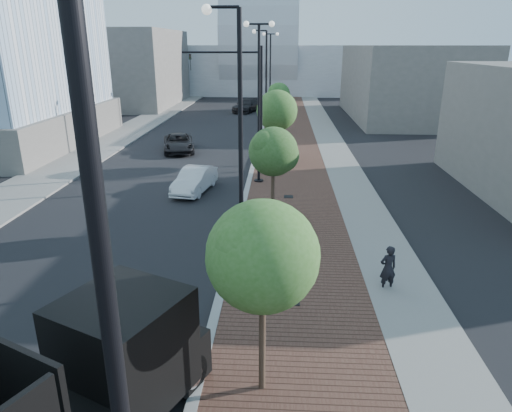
{
  "coord_description": "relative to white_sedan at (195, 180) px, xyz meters",
  "views": [
    {
      "loc": [
        1.97,
        -5.14,
        8.02
      ],
      "look_at": [
        1.0,
        12.0,
        2.0
      ],
      "focal_mm": 32.26,
      "sensor_mm": 36.0,
      "label": 1
    }
  ],
  "objects": [
    {
      "name": "white_sedan",
      "position": [
        0.0,
        0.0,
        0.0
      ],
      "size": [
        2.19,
        4.39,
        1.38
      ],
      "primitive_type": "imported",
      "rotation": [
        0.0,
        0.0,
        -0.18
      ],
      "color": "silver",
      "rests_on": "ground"
    },
    {
      "name": "streetlight_3",
      "position": [
        3.48,
        13.95,
        3.65
      ],
      "size": [
        1.44,
        0.56,
        9.21
      ],
      "color": "black",
      "rests_on": "ground"
    },
    {
      "name": "dark_car_mid",
      "position": [
        -3.21,
        10.43,
        -0.0
      ],
      "size": [
        3.38,
        5.35,
        1.38
      ],
      "primitive_type": "imported",
      "rotation": [
        0.0,
        0.0,
        0.24
      ],
      "color": "black",
      "rests_on": "ground"
    },
    {
      "name": "utility_cover_1",
      "position": [
        5.39,
        -12.05,
        -0.56
      ],
      "size": [
        0.5,
        0.5,
        0.02
      ],
      "primitive_type": "cube",
      "color": "black",
      "rests_on": "sidewalk"
    },
    {
      "name": "commercial_block_nw",
      "position": [
        -17.01,
        39.95,
        4.31
      ],
      "size": [
        14.0,
        20.0,
        10.0
      ],
      "primitive_type": "cube",
      "color": "#65615B",
      "rests_on": "ground"
    },
    {
      "name": "tree_0",
      "position": [
        4.64,
        -16.03,
        2.94
      ],
      "size": [
        2.56,
        2.54,
        4.92
      ],
      "color": "#382619",
      "rests_on": "ground"
    },
    {
      "name": "curb",
      "position": [
        2.99,
        19.95,
        -0.62
      ],
      "size": [
        0.3,
        140.0,
        0.14
      ],
      "primitive_type": "cube",
      "color": "gray",
      "rests_on": "ground"
    },
    {
      "name": "dark_car_far",
      "position": [
        0.44,
        33.71,
        0.1
      ],
      "size": [
        3.77,
        5.88,
        1.58
      ],
      "primitive_type": "imported",
      "rotation": [
        0.0,
        0.0,
        -0.31
      ],
      "color": "black",
      "rests_on": "ground"
    },
    {
      "name": "streetlight_2",
      "position": [
        3.59,
        1.95,
        4.13
      ],
      "size": [
        1.72,
        0.56,
        9.28
      ],
      "color": "black",
      "rests_on": "ground"
    },
    {
      "name": "streetlight_4",
      "position": [
        3.59,
        25.95,
        4.13
      ],
      "size": [
        1.72,
        0.56,
        9.28
      ],
      "color": "black",
      "rests_on": "ground"
    },
    {
      "name": "west_sidewalk",
      "position": [
        -10.01,
        19.95,
        -0.63
      ],
      "size": [
        4.0,
        140.0,
        0.12
      ],
      "primitive_type": "cube",
      "color": "slate",
      "rests_on": "ground"
    },
    {
      "name": "traffic_mast",
      "position": [
        2.69,
        4.95,
        4.29
      ],
      "size": [
        5.09,
        0.2,
        8.0
      ],
      "color": "black",
      "rests_on": "ground"
    },
    {
      "name": "tree_2",
      "position": [
        4.64,
        6.97,
        3.05
      ],
      "size": [
        2.82,
        2.82,
        5.16
      ],
      "color": "#382619",
      "rests_on": "ground"
    },
    {
      "name": "streetlight_1",
      "position": [
        3.48,
        -10.05,
        3.65
      ],
      "size": [
        1.44,
        0.56,
        9.21
      ],
      "color": "black",
      "rests_on": "ground"
    },
    {
      "name": "commercial_block_ne",
      "position": [
        18.99,
        29.95,
        3.31
      ],
      "size": [
        12.0,
        22.0,
        8.0
      ],
      "primitive_type": "cube",
      "color": "#635E59",
      "rests_on": "ground"
    },
    {
      "name": "pedestrian",
      "position": [
        8.66,
        -10.87,
        0.14
      ],
      "size": [
        0.69,
        0.54,
        1.65
      ],
      "primitive_type": "imported",
      "rotation": [
        0.0,
        0.0,
        3.42
      ],
      "color": "black",
      "rests_on": "ground"
    },
    {
      "name": "tree_3",
      "position": [
        4.64,
        18.97,
        2.97
      ],
      "size": [
        2.21,
        2.13,
        4.74
      ],
      "color": "#382619",
      "rests_on": "ground"
    },
    {
      "name": "convention_center",
      "position": [
        0.99,
        64.95,
        5.31
      ],
      "size": [
        50.0,
        30.0,
        50.0
      ],
      "color": "#A5A9AF",
      "rests_on": "ground"
    },
    {
      "name": "concrete_strip",
      "position": [
        9.19,
        19.95,
        -0.63
      ],
      "size": [
        2.4,
        140.0,
        0.13
      ],
      "primitive_type": "cube",
      "color": "slate",
      "rests_on": "ground"
    },
    {
      "name": "utility_cover_2",
      "position": [
        5.39,
        -1.05,
        -0.56
      ],
      "size": [
        0.5,
        0.5,
        0.02
      ],
      "primitive_type": "cube",
      "color": "black",
      "rests_on": "sidewalk"
    },
    {
      "name": "tree_1",
      "position": [
        4.64,
        -5.03,
        2.83
      ],
      "size": [
        2.28,
        2.21,
        4.64
      ],
      "color": "#382619",
      "rests_on": "ground"
    },
    {
      "name": "sidewalk",
      "position": [
        6.49,
        19.95,
        -0.63
      ],
      "size": [
        7.0,
        140.0,
        0.12
      ],
      "primitive_type": "cube",
      "color": "#4C2D23",
      "rests_on": "ground"
    }
  ]
}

